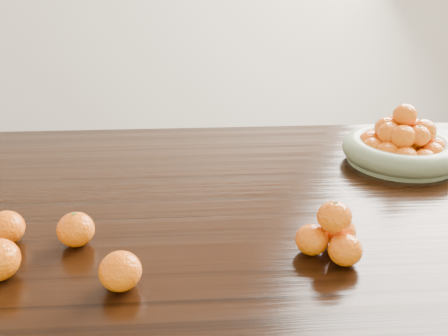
{
  "coord_description": "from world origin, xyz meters",
  "views": [
    {
      "loc": [
        -0.03,
        -0.96,
        1.22
      ],
      "look_at": [
        0.04,
        -0.02,
        0.83
      ],
      "focal_mm": 40.0,
      "sensor_mm": 36.0,
      "label": 1
    }
  ],
  "objects": [
    {
      "name": "dining_table",
      "position": [
        0.0,
        0.0,
        0.66
      ],
      "size": [
        2.0,
        1.0,
        0.75
      ],
      "color": "black",
      "rests_on": "ground"
    },
    {
      "name": "fruit_bowl",
      "position": [
        0.5,
        0.18,
        0.79
      ],
      "size": [
        0.29,
        0.29,
        0.15
      ],
      "rotation": [
        0.0,
        0.0,
        0.26
      ],
      "color": "gray",
      "rests_on": "dining_table"
    },
    {
      "name": "orange_pyramid",
      "position": [
        0.21,
        -0.23,
        0.79
      ],
      "size": [
        0.11,
        0.12,
        0.1
      ],
      "rotation": [
        0.0,
        0.0,
        0.39
      ],
      "color": "orange",
      "rests_on": "dining_table"
    },
    {
      "name": "loose_orange_0",
      "position": [
        -0.24,
        -0.17,
        0.78
      ],
      "size": [
        0.07,
        0.07,
        0.06
      ],
      "primitive_type": "ellipsoid",
      "color": "orange",
      "rests_on": "dining_table"
    },
    {
      "name": "loose_orange_2",
      "position": [
        -0.14,
        -0.31,
        0.78
      ],
      "size": [
        0.07,
        0.07,
        0.06
      ],
      "primitive_type": "ellipsoid",
      "color": "orange",
      "rests_on": "dining_table"
    },
    {
      "name": "loose_orange_4",
      "position": [
        -0.37,
        -0.15,
        0.78
      ],
      "size": [
        0.07,
        0.07,
        0.06
      ],
      "primitive_type": "ellipsoid",
      "color": "orange",
      "rests_on": "dining_table"
    }
  ]
}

